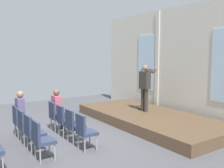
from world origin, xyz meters
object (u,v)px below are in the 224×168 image
audience_r1_c0 (22,112)px  chair_r1_c2 (33,131)px  audience_r0_c0 (58,108)px  chair_r0_c2 (73,124)px  mic_stand (141,100)px  chair_r1_c1 (26,125)px  chair_r0_c0 (56,114)px  chair_r1_c0 (19,119)px  chair_r0_c3 (85,130)px  chair_r1_c3 (41,138)px  speaker (145,85)px  chair_r0_c1 (64,119)px

audience_r1_c0 → chair_r1_c2: bearing=-3.4°
audience_r0_c0 → chair_r0_c2: (1.32, -0.08, -0.21)m
mic_stand → chair_r1_c1: size_ratio=1.65×
mic_stand → chair_r0_c0: (-0.23, -3.38, -0.14)m
chair_r1_c0 → chair_r1_c2: (1.32, 0.00, 0.00)m
chair_r0_c0 → chair_r1_c2: 1.73m
chair_r0_c3 → chair_r1_c3: (0.00, -1.12, 0.00)m
speaker → chair_r1_c2: (0.72, -4.35, -0.81)m
audience_r0_c0 → chair_r0_c3: size_ratio=1.43×
audience_r0_c0 → mic_stand: bearing=86.0°
chair_r0_c1 → audience_r1_c0: (-0.66, -1.04, 0.23)m
mic_stand → chair_r1_c2: (1.09, -4.50, -0.14)m
chair_r0_c0 → chair_r0_c3: bearing=0.0°
speaker → chair_r1_c2: bearing=-80.6°
chair_r0_c3 → mic_stand: bearing=117.3°
mic_stand → chair_r0_c3: (1.75, -3.38, -0.14)m
audience_r0_c0 → audience_r1_c0: 1.12m
chair_r0_c1 → chair_r1_c1: bearing=-90.0°
mic_stand → chair_r0_c0: size_ratio=1.65×
chair_r0_c2 → audience_r1_c0: size_ratio=0.68×
audience_r0_c0 → chair_r1_c3: bearing=-31.2°
mic_stand → chair_r1_c2: 4.63m
audience_r0_c0 → chair_r0_c3: audience_r0_c0 is taller
mic_stand → chair_r1_c3: size_ratio=1.65×
chair_r0_c0 → audience_r0_c0: (0.00, 0.08, 0.21)m
speaker → mic_stand: speaker is taller
audience_r0_c0 → chair_r1_c1: audience_r0_c0 is taller
audience_r1_c0 → chair_r1_c3: (1.98, -0.08, -0.23)m
chair_r0_c3 → chair_r0_c1: bearing=180.0°
chair_r1_c2 → chair_r1_c3: same height
chair_r0_c2 → chair_r0_c3: (0.66, 0.00, 0.00)m
chair_r1_c3 → speaker: bearing=107.6°
chair_r1_c1 → chair_r1_c2: 0.66m
chair_r1_c2 → chair_r0_c0: bearing=139.7°
chair_r1_c0 → chair_r1_c2: same height
chair_r1_c2 → chair_r1_c3: (0.66, 0.00, 0.00)m
audience_r0_c0 → chair_r1_c1: bearing=-61.1°
chair_r1_c3 → chair_r0_c0: bearing=150.6°
mic_stand → audience_r1_c0: mic_stand is taller
mic_stand → chair_r0_c0: bearing=-93.9°
speaker → chair_r0_c3: bearing=-66.9°
chair_r0_c3 → chair_r1_c1: size_ratio=1.00×
chair_r1_c3 → chair_r0_c2: bearing=120.6°
speaker → chair_r1_c0: bearing=-97.9°
chair_r0_c3 → chair_r1_c3: same height
chair_r0_c3 → chair_r1_c0: bearing=-150.6°
audience_r1_c0 → chair_r0_c1: bearing=57.6°
chair_r1_c0 → audience_r1_c0: bearing=90.0°
chair_r0_c0 → chair_r0_c3: size_ratio=1.00×
chair_r0_c1 → mic_stand: bearing=97.2°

